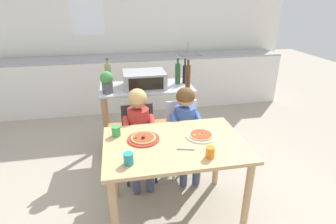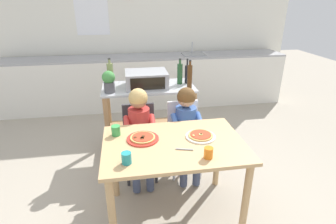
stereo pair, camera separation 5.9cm
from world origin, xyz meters
The scene contains 21 objects.
ground_plane centered at (0.00, 1.25, 0.00)m, with size 12.53×12.53×0.00m, color #A89E8C.
back_wall_tiled centered at (0.00, 3.19, 1.35)m, with size 5.59×0.14×2.70m.
kitchen_counter centered at (0.00, 2.78, 0.46)m, with size 5.03×0.60×1.12m.
kitchen_island_cart centered at (-0.09, 1.21, 0.58)m, with size 1.11×0.56×0.87m.
toaster_oven centered at (-0.11, 1.20, 0.96)m, with size 0.50×0.40×0.19m.
bottle_squat_spirits centered at (-0.53, 1.21, 1.02)m, with size 0.07×0.07×0.36m.
bottle_brown_beer centered at (0.37, 0.99, 1.02)m, with size 0.06×0.06×0.35m.
bottle_slim_sauce centered at (0.40, 1.26, 0.99)m, with size 0.06×0.06×0.31m.
bottle_clear_vinegar centered at (0.31, 1.25, 1.00)m, with size 0.07×0.07×0.32m.
potted_herb_plant centered at (-0.55, 1.06, 1.00)m, with size 0.15×0.15×0.25m.
dining_table centered at (0.00, 0.00, 0.64)m, with size 1.18×0.80×0.76m.
dining_chair_left centered at (-0.25, 0.67, 0.48)m, with size 0.36×0.36×0.81m.
dining_chair_right centered at (0.24, 0.68, 0.48)m, with size 0.36×0.36×0.81m.
child_in_red_shirt centered at (-0.25, 0.55, 0.67)m, with size 0.32×0.42×1.02m.
child_in_blue_striped_shirt centered at (0.24, 0.56, 0.66)m, with size 0.32×0.42×1.00m.
pizza_plate_red_rimmed centered at (-0.25, 0.10, 0.77)m, with size 0.27×0.27×0.03m.
pizza_plate_white centered at (0.24, 0.06, 0.77)m, with size 0.26×0.26×0.03m.
drinking_cup_green centered at (-0.48, 0.22, 0.80)m, with size 0.08×0.08×0.09m, color green.
drinking_cup_teal centered at (-0.39, -0.24, 0.80)m, with size 0.07×0.07×0.09m, color teal.
drinking_cup_orange centered at (0.21, -0.26, 0.80)m, with size 0.07×0.07×0.09m, color orange.
serving_spoon centered at (0.06, -0.13, 0.76)m, with size 0.01×0.01×0.14m, color #B7BABF.
Camera 1 is at (-0.42, -1.89, 1.87)m, focal length 28.52 mm.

